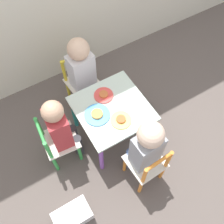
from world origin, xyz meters
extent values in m
plane|color=#5B514C|center=(0.00, 0.00, 0.00)|extent=(6.00, 6.00, 0.00)
cube|color=silver|center=(0.00, 0.00, 0.42)|extent=(0.54, 0.54, 0.02)
cylinder|color=#8E51BC|center=(-0.24, -0.24, 0.20)|extent=(0.04, 0.04, 0.41)
cylinder|color=#E5599E|center=(0.24, -0.24, 0.20)|extent=(0.04, 0.04, 0.41)
cylinder|color=teal|center=(-0.24, 0.24, 0.20)|extent=(0.04, 0.04, 0.41)
cylinder|color=#DB3D38|center=(0.24, 0.24, 0.20)|extent=(0.04, 0.04, 0.41)
cube|color=silver|center=(0.02, -0.45, 0.27)|extent=(0.27, 0.27, 0.02)
cylinder|color=orange|center=(0.12, -0.34, 0.13)|extent=(0.03, 0.03, 0.26)
cylinder|color=orange|center=(-0.09, -0.35, 0.13)|extent=(0.03, 0.03, 0.26)
cylinder|color=orange|center=(0.13, -0.55, 0.13)|extent=(0.03, 0.03, 0.26)
cylinder|color=orange|center=(-0.08, -0.56, 0.13)|extent=(0.03, 0.03, 0.26)
cylinder|color=orange|center=(0.13, -0.55, 0.39)|extent=(0.03, 0.03, 0.26)
cylinder|color=orange|center=(-0.08, -0.56, 0.39)|extent=(0.03, 0.03, 0.26)
cylinder|color=orange|center=(0.03, -0.56, 0.50)|extent=(0.21, 0.03, 0.02)
cube|color=silver|center=(-0.04, 0.45, 0.27)|extent=(0.28, 0.28, 0.02)
cylinder|color=yellow|center=(-0.14, 0.33, 0.13)|extent=(0.03, 0.03, 0.26)
cylinder|color=yellow|center=(0.07, 0.35, 0.13)|extent=(0.03, 0.03, 0.26)
cylinder|color=yellow|center=(-0.16, 0.54, 0.13)|extent=(0.03, 0.03, 0.26)
cylinder|color=yellow|center=(0.05, 0.56, 0.13)|extent=(0.03, 0.03, 0.26)
cylinder|color=yellow|center=(-0.16, 0.54, 0.39)|extent=(0.03, 0.03, 0.26)
cylinder|color=yellow|center=(0.05, 0.56, 0.39)|extent=(0.03, 0.03, 0.26)
cylinder|color=yellow|center=(-0.05, 0.55, 0.50)|extent=(0.21, 0.04, 0.02)
cube|color=silver|center=(-0.45, 0.04, 0.27)|extent=(0.28, 0.28, 0.02)
cylinder|color=green|center=(-0.35, -0.08, 0.13)|extent=(0.03, 0.03, 0.26)
cylinder|color=green|center=(-0.33, 0.13, 0.13)|extent=(0.03, 0.03, 0.26)
cylinder|color=green|center=(-0.56, -0.06, 0.13)|extent=(0.03, 0.03, 0.26)
cylinder|color=green|center=(-0.55, 0.15, 0.13)|extent=(0.03, 0.03, 0.26)
cylinder|color=green|center=(-0.56, -0.06, 0.39)|extent=(0.03, 0.03, 0.26)
cylinder|color=green|center=(-0.55, 0.15, 0.39)|extent=(0.03, 0.03, 0.26)
cylinder|color=green|center=(-0.55, 0.05, 0.50)|extent=(0.04, 0.21, 0.02)
cylinder|color=#4C608E|center=(0.07, -0.33, 0.14)|extent=(0.07, 0.07, 0.28)
cylinder|color=#4C608E|center=(-0.03, -0.33, 0.14)|extent=(0.07, 0.07, 0.28)
cube|color=#999EA8|center=(0.02, -0.43, 0.45)|extent=(0.21, 0.15, 0.34)
sphere|color=beige|center=(0.02, -0.43, 0.69)|extent=(0.18, 0.18, 0.18)
cylinder|color=#38383D|center=(-0.08, 0.32, 0.14)|extent=(0.07, 0.07, 0.28)
cylinder|color=#38383D|center=(0.02, 0.33, 0.14)|extent=(0.07, 0.07, 0.28)
cube|color=silver|center=(-0.04, 0.43, 0.45)|extent=(0.21, 0.16, 0.35)
sphere|color=#DBB293|center=(-0.04, 0.43, 0.70)|extent=(0.17, 0.17, 0.17)
cylinder|color=#38383D|center=(-0.33, -0.02, 0.14)|extent=(0.07, 0.07, 0.28)
cylinder|color=#38383D|center=(-0.32, 0.08, 0.14)|extent=(0.07, 0.07, 0.28)
cube|color=#B23338|center=(-0.43, 0.04, 0.45)|extent=(0.16, 0.21, 0.34)
sphere|color=tan|center=(-0.43, 0.04, 0.68)|extent=(0.15, 0.15, 0.15)
cylinder|color=#EADB66|center=(0.00, -0.13, 0.43)|extent=(0.16, 0.16, 0.01)
cylinder|color=#CC6633|center=(0.00, -0.13, 0.45)|extent=(0.07, 0.07, 0.02)
cylinder|color=#E54C47|center=(0.00, 0.13, 0.43)|extent=(0.15, 0.15, 0.01)
cylinder|color=#CC6633|center=(0.00, 0.13, 0.45)|extent=(0.07, 0.07, 0.02)
cylinder|color=#4C9EE0|center=(-0.13, 0.00, 0.43)|extent=(0.20, 0.20, 0.01)
cylinder|color=gold|center=(-0.13, 0.00, 0.45)|extent=(0.09, 0.09, 0.02)
cube|color=silver|center=(-0.62, -0.47, 0.06)|extent=(0.27, 0.17, 0.13)
camera|label=1|loc=(-0.54, -0.92, 2.13)|focal=42.00mm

